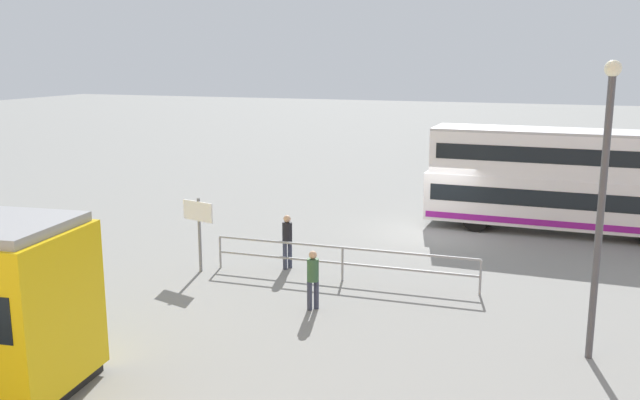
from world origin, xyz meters
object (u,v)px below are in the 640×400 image
double_decker_bus (570,181)px  street_lamp (603,190)px  pedestrian_crossing (313,276)px  info_sign (199,220)px  pedestrian_near_railing (287,238)px

double_decker_bus → street_lamp: size_ratio=1.64×
double_decker_bus → street_lamp: bearing=92.6°
double_decker_bus → pedestrian_crossing: double_decker_bus is taller
info_sign → street_lamp: bearing=167.0°
double_decker_bus → pedestrian_crossing: (6.48, 11.21, -1.10)m
pedestrian_near_railing → street_lamp: 10.31m
street_lamp → info_sign: bearing=-13.0°
info_sign → street_lamp: (-11.61, 2.69, 2.24)m
pedestrian_crossing → street_lamp: size_ratio=0.25×
pedestrian_near_railing → street_lamp: size_ratio=0.27×
double_decker_bus → street_lamp: street_lamp is taller
double_decker_bus → pedestrian_near_railing: size_ratio=6.16×
double_decker_bus → info_sign: double_decker_bus is taller
info_sign → double_decker_bus: bearing=-140.1°
double_decker_bus → info_sign: 14.43m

